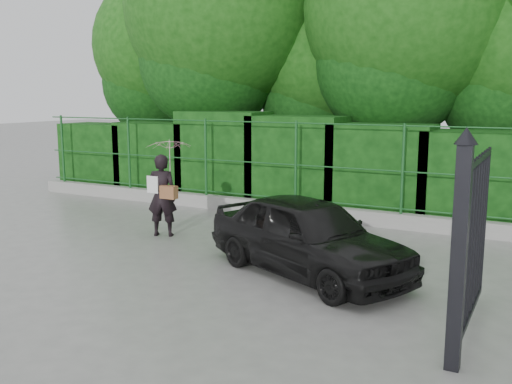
% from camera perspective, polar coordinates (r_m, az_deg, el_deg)
% --- Properties ---
extents(ground, '(80.00, 80.00, 0.00)m').
position_cam_1_polar(ground, '(8.96, -10.32, -7.64)').
color(ground, gray).
extents(kerb, '(14.00, 0.25, 0.30)m').
position_cam_1_polar(kerb, '(12.65, 2.29, -1.67)').
color(kerb, '#9E9E99').
rests_on(kerb, ground).
extents(fence, '(14.13, 0.06, 1.80)m').
position_cam_1_polar(fence, '(12.40, 3.24, 3.00)').
color(fence, '#1A5322').
rests_on(fence, kerb).
extents(hedge, '(14.20, 1.20, 2.24)m').
position_cam_1_polar(hedge, '(13.41, 4.21, 2.67)').
color(hedge, black).
rests_on(hedge, ground).
extents(trees, '(17.10, 6.15, 8.08)m').
position_cam_1_polar(trees, '(15.16, 12.02, 16.99)').
color(trees, black).
rests_on(trees, ground).
extents(gate, '(0.22, 2.33, 2.36)m').
position_cam_1_polar(gate, '(6.20, 20.29, -4.55)').
color(gate, black).
rests_on(gate, ground).
extents(woman, '(0.90, 0.85, 1.84)m').
position_cam_1_polar(woman, '(10.76, -8.95, 1.85)').
color(woman, black).
rests_on(woman, ground).
extents(car, '(3.75, 2.73, 1.19)m').
position_cam_1_polar(car, '(8.48, 5.21, -4.36)').
color(car, black).
rests_on(car, ground).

